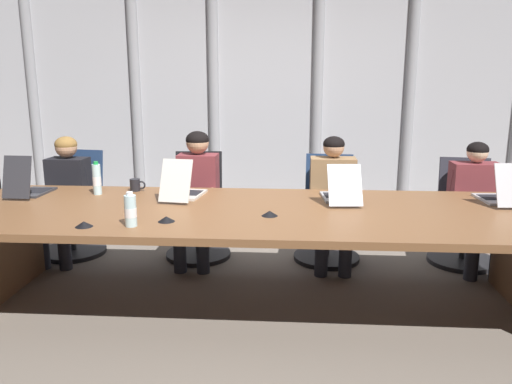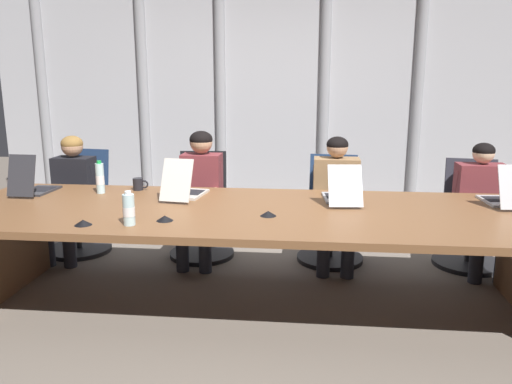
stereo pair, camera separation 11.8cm
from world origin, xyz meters
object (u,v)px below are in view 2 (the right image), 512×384
Objects in this scene: laptop_left_end at (34,186)px; water_bottle_primary at (100,178)px; person_center at (336,194)px; person_right_mid at (483,200)px; office_chair_left_end at (80,214)px; water_bottle_secondary at (129,210)px; conference_mic_left_side at (165,218)px; conference_mic_right_side at (83,222)px; laptop_left_mid at (185,190)px; conference_mic_middle at (268,213)px; laptop_center at (341,194)px; person_left_end at (70,190)px; person_left_mid at (200,189)px; laptop_right_mid at (505,197)px; office_chair_right_mid at (469,226)px; office_chair_center at (331,222)px; office_chair_left_mid at (202,218)px; coffee_mug_near at (139,184)px.

water_bottle_primary is at bearing -79.35° from laptop_left_end.
person_right_mid is (1.23, -0.00, -0.02)m from person_center.
water_bottle_primary is at bearing 45.37° from office_chair_left_end.
water_bottle_secondary reaches higher than conference_mic_left_side.
conference_mic_right_side is (0.25, -0.88, -0.10)m from water_bottle_primary.
laptop_left_mid is at bearing -5.83° from water_bottle_primary.
person_right_mid reaches higher than conference_mic_middle.
person_left_end is at bearing 71.22° from laptop_center.
water_bottle_primary is 2.39× the size of conference_mic_left_side.
laptop_center is 0.44× the size of person_left_mid.
person_left_end reaches higher than person_right_mid.
water_bottle_primary is at bearing 158.49° from conference_mic_middle.
laptop_right_mid is 0.49× the size of office_chair_left_end.
person_center is at bearing -4.54° from laptop_center.
office_chair_left_end is 1.04× the size of office_chair_right_mid.
laptop_center reaches higher than office_chair_center.
laptop_right_mid is at bearing 82.87° from person_left_end.
water_bottle_secondary is (-2.55, -1.52, 0.48)m from office_chair_right_mid.
laptop_center is at bearing 25.68° from conference_mic_right_side.
office_chair_left_mid is 1.22m from person_left_end.
office_chair_center is 1.22m from office_chair_right_mid.
laptop_left_mid is at bearing -25.64° from coffee_mug_near.
laptop_center is 0.46× the size of person_right_mid.
person_center is at bearing 40.32° from conference_mic_right_side.
person_left_end is at bearing -88.79° from person_left_mid.
coffee_mug_near is 1.17× the size of conference_mic_right_side.
person_left_end is at bearing -89.11° from person_center.
conference_mic_middle is at bearing -101.29° from laptop_left_end.
person_left_mid reaches higher than office_chair_right_mid.
laptop_left_end is at bearing -62.02° from office_chair_left_mid.
conference_mic_right_side is at bearing -53.08° from office_chair_right_mid.
laptop_right_mid is 0.49× the size of office_chair_left_mid.
person_center is at bearing 78.25° from office_chair_left_mid.
laptop_left_mid reaches higher than office_chair_right_mid.
water_bottle_secondary is (-1.36, -1.36, 0.19)m from person_center.
water_bottle_primary is at bearing -52.28° from person_left_mid.
laptop_right_mid is 4.29× the size of conference_mic_right_side.
person_left_end is at bearing 72.00° from laptop_left_mid.
conference_mic_right_side is at bearing 30.63° from person_left_end.
conference_mic_left_side is at bearing 49.69° from office_chair_left_end.
water_bottle_secondary is at bearing 6.64° from conference_mic_right_side.
laptop_left_end reaches higher than water_bottle_primary.
conference_mic_left_side is (1.25, -1.41, 0.39)m from office_chair_left_end.
office_chair_right_mid is at bearing 12.38° from water_bottle_primary.
office_chair_left_end is at bearing -93.05° from person_center.
laptop_left_mid is at bearing 60.39° from conference_mic_right_side.
person_left_end is 8.65× the size of coffee_mug_near.
coffee_mug_near is 0.99m from conference_mic_left_side.
conference_mic_middle is at bearing -31.44° from coffee_mug_near.
person_left_end is 1.02× the size of person_right_mid.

